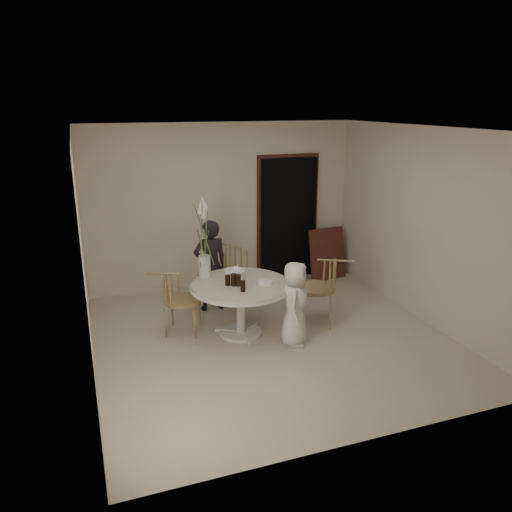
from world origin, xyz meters
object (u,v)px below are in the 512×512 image
object	(u,v)px
birthday_cake	(235,275)
flower_vase	(204,249)
chair_far	(235,266)
chair_right	(325,282)
girl	(210,266)
chair_left	(173,294)
table	(241,291)
boy	(295,304)

from	to	relation	value
birthday_cake	flower_vase	size ratio (longest dim) A/B	0.24
chair_far	flower_vase	world-z (taller)	flower_vase
chair_right	girl	world-z (taller)	girl
chair_left	table	bearing A→B (deg)	-89.75
girl	flower_vase	distance (m)	0.76
girl	birthday_cake	bearing A→B (deg)	97.97
flower_vase	chair_far	bearing A→B (deg)	47.12
chair_far	birthday_cake	size ratio (longest dim) A/B	3.32
chair_right	boy	size ratio (longest dim) A/B	0.87
table	chair_right	xyz separation A→B (m)	(1.21, -0.05, 0.00)
table	chair_right	distance (m)	1.21
chair_right	birthday_cake	world-z (taller)	chair_right
chair_far	birthday_cake	distance (m)	0.98
chair_right	girl	xyz separation A→B (m)	(-1.37, 1.02, 0.07)
chair_left	girl	xyz separation A→B (m)	(0.68, 0.60, 0.14)
chair_left	flower_vase	distance (m)	0.73
boy	girl	bearing A→B (deg)	54.64
chair_right	chair_left	bearing A→B (deg)	-73.65
chair_far	chair_right	world-z (taller)	chair_right
chair_right	chair_left	distance (m)	2.09
girl	birthday_cake	xyz separation A→B (m)	(0.13, -0.80, 0.11)
chair_far	girl	world-z (taller)	girl
chair_left	boy	xyz separation A→B (m)	(1.39, -0.85, -0.00)
table	birthday_cake	world-z (taller)	birthday_cake
table	chair_far	xyz separation A→B (m)	(0.26, 1.09, -0.03)
chair_right	flower_vase	xyz separation A→B (m)	(-1.59, 0.45, 0.51)
chair_far	boy	bearing A→B (deg)	-102.18
birthday_cake	boy	bearing A→B (deg)	-48.09
boy	chair_right	bearing A→B (deg)	-28.39
table	girl	world-z (taller)	girl
chair_far	birthday_cake	bearing A→B (deg)	-130.31
girl	birthday_cake	size ratio (longest dim) A/B	5.01
birthday_cake	chair_left	bearing A→B (deg)	166.05
table	flower_vase	world-z (taller)	flower_vase
boy	flower_vase	world-z (taller)	flower_vase
table	chair_right	bearing A→B (deg)	-2.56
chair_far	chair_left	xyz separation A→B (m)	(-1.09, -0.72, -0.04)
girl	flower_vase	size ratio (longest dim) A/B	1.21
chair_left	boy	distance (m)	1.64
table	birthday_cake	size ratio (longest dim) A/B	4.84
chair_right	birthday_cake	size ratio (longest dim) A/B	3.48
flower_vase	chair_left	bearing A→B (deg)	-176.84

